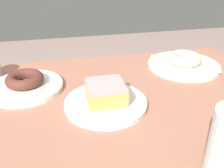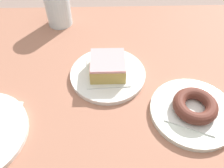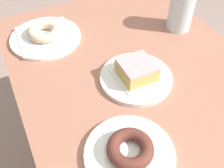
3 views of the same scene
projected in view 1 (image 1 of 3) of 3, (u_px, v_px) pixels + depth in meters
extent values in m
cube|color=#A26953|center=(115.00, 116.00, 0.60)|extent=(0.92, 0.67, 0.04)
cylinder|color=#A57656|center=(187.00, 147.00, 1.05)|extent=(0.05, 0.05, 0.71)
cylinder|color=white|center=(106.00, 103.00, 0.61)|extent=(0.20, 0.20, 0.01)
cube|color=white|center=(106.00, 100.00, 0.60)|extent=(0.11, 0.11, 0.00)
cube|color=tan|center=(106.00, 93.00, 0.59)|extent=(0.09, 0.09, 0.04)
cube|color=#E6A1A6|center=(106.00, 85.00, 0.58)|extent=(0.09, 0.09, 0.01)
cylinder|color=tan|center=(106.00, 84.00, 0.58)|extent=(0.02, 0.02, 0.00)
cylinder|color=white|center=(183.00, 65.00, 0.81)|extent=(0.23, 0.23, 0.01)
cube|color=white|center=(184.00, 63.00, 0.81)|extent=(0.18, 0.18, 0.00)
torus|color=beige|center=(184.00, 58.00, 0.80)|extent=(0.11, 0.11, 0.03)
cylinder|color=white|center=(26.00, 87.00, 0.68)|extent=(0.20, 0.20, 0.01)
cube|color=white|center=(26.00, 84.00, 0.67)|extent=(0.14, 0.14, 0.00)
torus|color=brown|center=(25.00, 79.00, 0.67)|extent=(0.10, 0.10, 0.03)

